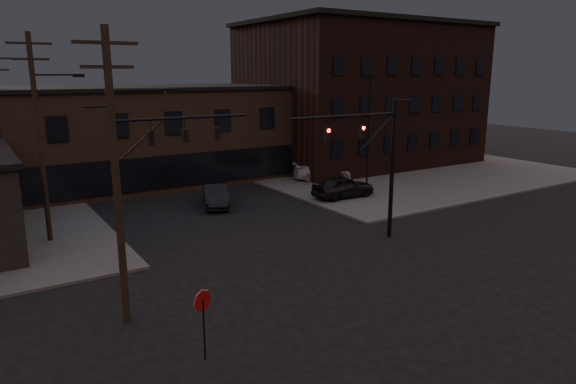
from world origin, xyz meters
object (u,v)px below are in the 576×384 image
at_px(traffic_signal_far, 143,165).
at_px(parked_car_lot_a, 343,186).
at_px(stop_sign, 203,308).
at_px(car_crossing, 216,195).
at_px(parked_car_lot_b, 323,171).
at_px(traffic_signal_near, 378,155).

relative_size(traffic_signal_far, parked_car_lot_a, 1.62).
relative_size(stop_sign, car_crossing, 0.52).
height_order(stop_sign, parked_car_lot_a, stop_sign).
bearing_deg(traffic_signal_far, parked_car_lot_b, 30.69).
relative_size(stop_sign, parked_car_lot_b, 0.48).
xyz_separation_m(traffic_signal_near, traffic_signal_far, (-12.07, 3.50, 0.08)).
relative_size(parked_car_lot_a, parked_car_lot_b, 0.95).
xyz_separation_m(parked_car_lot_a, parked_car_lot_b, (2.69, 6.30, -0.09)).
bearing_deg(parked_car_lot_b, car_crossing, 125.99).
height_order(parked_car_lot_a, car_crossing, parked_car_lot_a).
height_order(stop_sign, car_crossing, stop_sign).
height_order(traffic_signal_near, parked_car_lot_a, traffic_signal_near).
bearing_deg(traffic_signal_near, parked_car_lot_a, 62.26).
relative_size(traffic_signal_far, stop_sign, 3.23).
height_order(traffic_signal_far, stop_sign, traffic_signal_far).
height_order(traffic_signal_far, car_crossing, traffic_signal_far).
bearing_deg(traffic_signal_near, parked_car_lot_b, 64.16).
relative_size(traffic_signal_near, parked_car_lot_a, 1.62).
bearing_deg(stop_sign, car_crossing, 64.31).
xyz_separation_m(stop_sign, parked_car_lot_a, (17.92, 15.16, -0.85)).
height_order(traffic_signal_near, traffic_signal_far, same).
bearing_deg(parked_car_lot_b, traffic_signal_near, 175.81).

